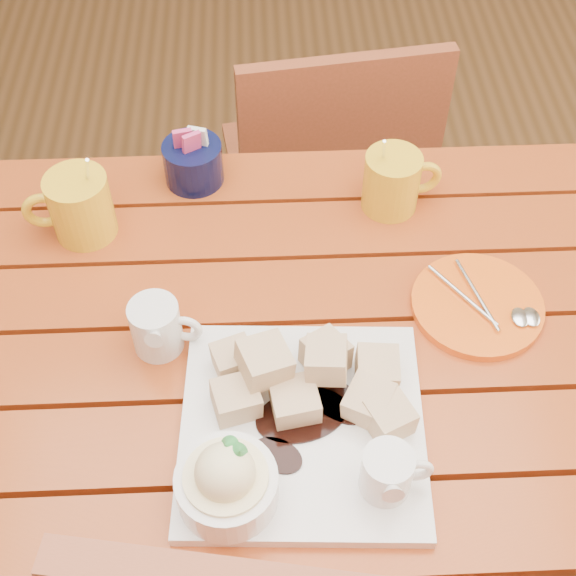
{
  "coord_description": "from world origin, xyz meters",
  "views": [
    {
      "loc": [
        -0.03,
        -0.58,
        1.59
      ],
      "look_at": [
        0.0,
        0.06,
        0.82
      ],
      "focal_mm": 50.0,
      "sensor_mm": 36.0,
      "label": 1
    }
  ],
  "objects_px": {
    "coffee_mug_right": "(393,181)",
    "orange_saucer": "(478,305)",
    "dessert_plate": "(289,433)",
    "coffee_mug_left": "(79,206)",
    "chair_far": "(327,177)",
    "table": "(289,403)"
  },
  "relations": [
    {
      "from": "table",
      "to": "orange_saucer",
      "type": "distance_m",
      "value": 0.29
    },
    {
      "from": "coffee_mug_left",
      "to": "coffee_mug_right",
      "type": "xyz_separation_m",
      "value": [
        0.45,
        0.03,
        -0.0
      ]
    },
    {
      "from": "coffee_mug_right",
      "to": "dessert_plate",
      "type": "bearing_deg",
      "value": -121.4
    },
    {
      "from": "coffee_mug_right",
      "to": "chair_far",
      "type": "distance_m",
      "value": 0.52
    },
    {
      "from": "orange_saucer",
      "to": "table",
      "type": "bearing_deg",
      "value": -164.57
    },
    {
      "from": "table",
      "to": "coffee_mug_left",
      "type": "relative_size",
      "value": 8.12
    },
    {
      "from": "coffee_mug_right",
      "to": "orange_saucer",
      "type": "distance_m",
      "value": 0.23
    },
    {
      "from": "table",
      "to": "coffee_mug_right",
      "type": "height_order",
      "value": "coffee_mug_right"
    },
    {
      "from": "dessert_plate",
      "to": "orange_saucer",
      "type": "xyz_separation_m",
      "value": [
        0.26,
        0.19,
        -0.03
      ]
    },
    {
      "from": "coffee_mug_left",
      "to": "chair_far",
      "type": "relative_size",
      "value": 0.18
    },
    {
      "from": "coffee_mug_right",
      "to": "orange_saucer",
      "type": "bearing_deg",
      "value": -73.68
    },
    {
      "from": "dessert_plate",
      "to": "coffee_mug_right",
      "type": "relative_size",
      "value": 2.19
    },
    {
      "from": "table",
      "to": "orange_saucer",
      "type": "xyz_separation_m",
      "value": [
        0.26,
        0.07,
        0.11
      ]
    },
    {
      "from": "dessert_plate",
      "to": "coffee_mug_left",
      "type": "bearing_deg",
      "value": 127.72
    },
    {
      "from": "coffee_mug_left",
      "to": "chair_far",
      "type": "bearing_deg",
      "value": 39.75
    },
    {
      "from": "dessert_plate",
      "to": "chair_far",
      "type": "height_order",
      "value": "dessert_plate"
    },
    {
      "from": "dessert_plate",
      "to": "orange_saucer",
      "type": "bearing_deg",
      "value": 36.73
    },
    {
      "from": "orange_saucer",
      "to": "chair_far",
      "type": "relative_size",
      "value": 0.22
    },
    {
      "from": "table",
      "to": "orange_saucer",
      "type": "relative_size",
      "value": 6.83
    },
    {
      "from": "orange_saucer",
      "to": "dessert_plate",
      "type": "bearing_deg",
      "value": -143.27
    },
    {
      "from": "dessert_plate",
      "to": "chair_far",
      "type": "bearing_deg",
      "value": 81.63
    },
    {
      "from": "table",
      "to": "chair_far",
      "type": "bearing_deg",
      "value": 80.55
    }
  ]
}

